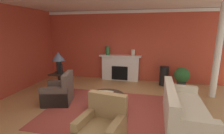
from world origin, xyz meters
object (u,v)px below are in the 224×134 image
armchair_facing_fireplace (102,130)px  coffee_table (106,99)px  vase_mantel_left (108,51)px  vase_tall_corner (164,76)px  sofa (182,111)px  vase_mantel_right (133,53)px  fireplace (120,68)px  vase_on_side_table (61,69)px  table_lamp (58,58)px  side_table (60,81)px  potted_plant (182,77)px  armchair_near_window (59,93)px

armchair_facing_fireplace → coffee_table: armchair_facing_fireplace is taller
armchair_facing_fireplace → coffee_table: size_ratio=0.95×
vase_mantel_left → vase_tall_corner: bearing=-6.0°
sofa → vase_mantel_right: 3.52m
fireplace → vase_on_side_table: (-1.68, -2.04, 0.35)m
coffee_table → table_lamp: 2.36m
fireplace → vase_tall_corner: 1.87m
vase_tall_corner → vase_mantel_right: bearing=169.0°
side_table → potted_plant: bearing=16.6°
table_lamp → potted_plant: table_lamp is taller
potted_plant → fireplace: bearing=165.1°
side_table → armchair_facing_fireplace: bearing=-46.4°
coffee_table → table_lamp: size_ratio=1.33×
coffee_table → potted_plant: bearing=44.2°
table_lamp → vase_mantel_right: 3.02m
armchair_facing_fireplace → vase_mantel_left: (-0.96, 4.22, 1.00)m
armchair_near_window → armchair_facing_fireplace: size_ratio=1.02×
coffee_table → table_lamp: table_lamp is taller
side_table → table_lamp: (0.00, 0.00, 0.82)m
vase_on_side_table → coffee_table: bearing=-25.1°
armchair_facing_fireplace → coffee_table: bearing=101.2°
sofa → vase_mantel_right: bearing=116.5°
armchair_facing_fireplace → potted_plant: armchair_facing_fireplace is taller
side_table → vase_mantel_left: vase_mantel_left is taller
fireplace → table_lamp: table_lamp is taller
armchair_near_window → potted_plant: bearing=28.7°
coffee_table → armchair_near_window: bearing=174.5°
armchair_near_window → coffee_table: 1.53m
coffee_table → vase_tall_corner: 3.10m
coffee_table → side_table: size_ratio=1.43×
coffee_table → vase_tall_corner: size_ratio=1.30×
sofa → coffee_table: 1.94m
table_lamp → vase_mantel_left: size_ratio=2.05×
vase_mantel_left → vase_on_side_table: bearing=-119.5°
armchair_facing_fireplace → side_table: (-2.23, 2.35, 0.09)m
armchair_facing_fireplace → vase_mantel_left: 4.44m
fireplace → potted_plant: size_ratio=2.16×
sofa → armchair_near_window: armchair_near_window is taller
armchair_near_window → vase_mantel_left: (0.83, 2.69, 1.00)m
fireplace → armchair_near_window: fireplace is taller
vase_tall_corner → vase_on_side_table: (-3.51, -1.74, 0.49)m
armchair_facing_fireplace → coffee_table: (-0.27, 1.38, 0.03)m
side_table → vase_mantel_right: vase_mantel_right is taller
vase_mantel_right → potted_plant: vase_mantel_right is taller
side_table → vase_on_side_table: size_ratio=1.96×
coffee_table → side_table: bearing=153.7°
fireplace → armchair_near_window: size_ratio=1.86×
armchair_near_window → side_table: size_ratio=1.38×
coffee_table → table_lamp: bearing=153.7°
armchair_facing_fireplace → vase_tall_corner: armchair_facing_fireplace is taller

